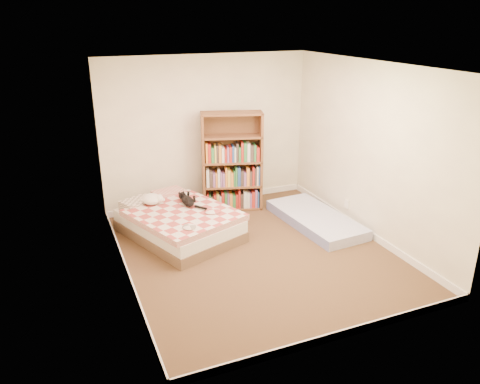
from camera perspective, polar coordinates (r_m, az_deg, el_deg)
name	(u,v)px	position (r m, az deg, el deg)	size (l,w,h in m)	color
room	(257,170)	(6.02, 2.13, 2.72)	(3.51, 4.01, 2.51)	#402F1B
bed	(178,222)	(6.96, -7.54, -3.60)	(1.74, 2.04, 0.46)	brown
bookshelf	(231,175)	(7.74, -1.04, 2.14)	(1.07, 0.59, 1.63)	brown
floor_mattress	(315,219)	(7.40, 9.18, -3.29)	(0.78, 1.73, 0.16)	#7682C4
black_cat	(187,200)	(7.01, -6.45, -0.98)	(0.23, 0.63, 0.14)	black
white_dog	(152,199)	(7.09, -10.65, -0.85)	(0.33, 0.36, 0.15)	white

